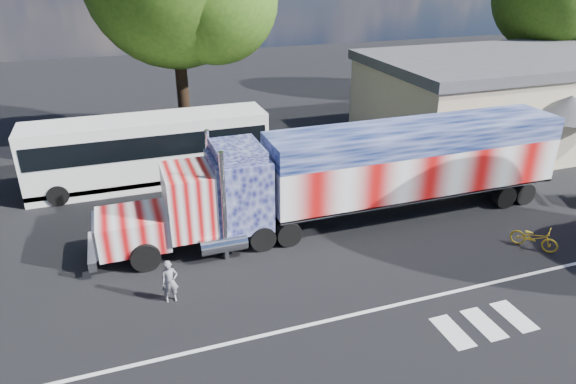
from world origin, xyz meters
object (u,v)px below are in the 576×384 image
object	(u,v)px
woman	(170,282)
bicycle	(534,238)
semi_truck	(363,172)
coach_bus	(149,150)

from	to	relation	value
woman	bicycle	bearing A→B (deg)	-4.98
semi_truck	woman	world-z (taller)	semi_truck
semi_truck	bicycle	size ratio (longest dim) A/B	11.49
woman	bicycle	world-z (taller)	woman
semi_truck	coach_bus	bearing A→B (deg)	139.38
semi_truck	coach_bus	xyz separation A→B (m)	(-8.41, 7.21, -0.49)
bicycle	semi_truck	bearing A→B (deg)	103.44
semi_truck	woman	xyz separation A→B (m)	(-8.84, -3.35, -1.52)
woman	semi_truck	bearing A→B (deg)	20.85
coach_bus	bicycle	bearing A→B (deg)	-40.41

